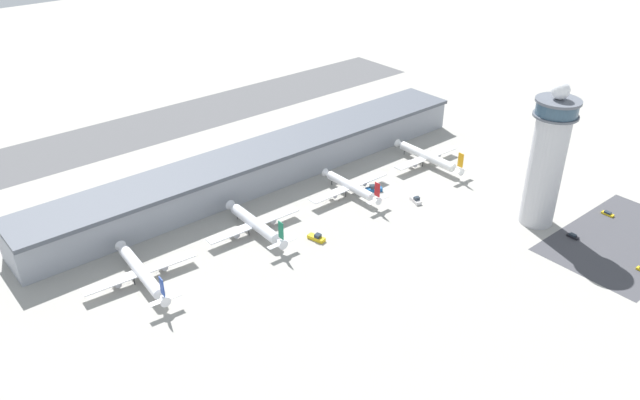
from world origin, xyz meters
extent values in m
plane|color=#9E9B93|center=(0.00, 0.00, 0.00)|extent=(1000.00, 1000.00, 0.00)
cube|color=#9399A3|center=(0.00, 70.00, 6.77)|extent=(211.54, 22.00, 13.53)
cube|color=#4C515B|center=(0.00, 70.00, 14.33)|extent=(211.54, 25.00, 1.60)
cube|color=#515154|center=(0.00, 156.97, 0.00)|extent=(317.31, 44.00, 0.01)
cylinder|color=#BCBCC1|center=(60.60, -25.78, 21.77)|extent=(12.73, 12.73, 43.54)
cylinder|color=#565B66|center=(60.60, -25.78, 43.94)|extent=(16.04, 16.04, 0.80)
cylinder|color=#334C60|center=(60.60, -25.78, 46.64)|extent=(14.76, 14.76, 4.60)
cylinder|color=#565B66|center=(60.60, -25.78, 49.44)|extent=(16.04, 16.04, 1.00)
sphere|color=white|center=(60.60, -25.78, 53.17)|extent=(6.46, 6.46, 6.46)
cube|color=#424247|center=(73.58, -55.38, 0.00)|extent=(64.00, 40.00, 0.01)
cylinder|color=white|center=(-73.86, 36.58, 4.16)|extent=(6.19, 30.84, 3.99)
cone|color=white|center=(-72.63, 53.65, 4.16)|extent=(4.24, 3.87, 3.99)
cone|color=white|center=(-75.14, 18.92, 4.16)|extent=(3.93, 5.03, 3.59)
cube|color=white|center=(-73.82, 37.19, 3.46)|extent=(38.95, 7.18, 0.44)
cylinder|color=#A8A8B2|center=(-81.86, 38.78, 2.25)|extent=(2.50, 4.53, 2.19)
cylinder|color=#A8A8B2|center=(-65.63, 37.60, 2.25)|extent=(2.50, 4.53, 2.19)
cube|color=navy|center=(-75.21, 17.96, 9.34)|extent=(0.50, 2.81, 6.38)
cube|color=white|center=(-75.24, 17.56, 4.56)|extent=(11.28, 2.80, 0.24)
cylinder|color=black|center=(-72.84, 50.66, 1.08)|extent=(0.28, 0.28, 2.16)
cylinder|color=black|center=(-71.09, 36.19, 1.08)|extent=(0.28, 0.28, 2.16)
cylinder|color=black|center=(-76.66, 36.59, 1.08)|extent=(0.28, 0.28, 2.16)
cylinder|color=silver|center=(-27.50, 37.41, 4.15)|extent=(5.03, 27.78, 4.18)
cone|color=silver|center=(-27.02, 53.12, 4.15)|extent=(4.29, 3.89, 4.18)
cone|color=silver|center=(-28.01, 21.08, 4.15)|extent=(3.91, 5.13, 3.76)
cube|color=silver|center=(-27.49, 37.96, 3.42)|extent=(39.12, 5.60, 0.44)
cylinder|color=#A8A8B2|center=(-35.64, 39.21, 2.16)|extent=(2.44, 4.67, 2.30)
cylinder|color=#A8A8B2|center=(-19.27, 38.71, 2.16)|extent=(2.44, 4.67, 2.30)
cube|color=#14704C|center=(-28.04, 20.07, 9.59)|extent=(0.39, 2.81, 6.69)
cube|color=silver|center=(-28.05, 19.67, 4.57)|extent=(11.76, 2.36, 0.24)
cylinder|color=black|center=(-27.11, 50.04, 1.03)|extent=(0.28, 0.28, 2.06)
cylinder|color=black|center=(-24.59, 37.07, 1.03)|extent=(0.28, 0.28, 2.06)
cylinder|color=black|center=(-30.44, 37.25, 1.03)|extent=(0.28, 0.28, 2.06)
cylinder|color=white|center=(19.78, 36.27, 4.30)|extent=(3.79, 25.56, 3.67)
cone|color=white|center=(19.85, 50.69, 4.30)|extent=(3.68, 3.32, 3.67)
cone|color=white|center=(19.71, 21.30, 4.30)|extent=(3.32, 4.42, 3.30)
cube|color=white|center=(19.79, 36.78, 3.65)|extent=(39.85, 4.59, 0.44)
cylinder|color=#A8A8B2|center=(11.43, 37.82, 2.55)|extent=(2.04, 4.04, 2.02)
cylinder|color=#A8A8B2|center=(28.15, 37.74, 2.55)|extent=(2.04, 4.04, 2.02)
cube|color=red|center=(19.71, 20.42, 9.06)|extent=(0.31, 2.80, 5.87)
cube|color=white|center=(19.71, 20.02, 4.66)|extent=(10.28, 2.05, 0.24)
cylinder|color=black|center=(19.84, 47.84, 1.23)|extent=(0.28, 0.28, 2.46)
cylinder|color=black|center=(22.35, 35.97, 1.23)|extent=(0.28, 0.28, 2.46)
cylinder|color=black|center=(17.21, 35.99, 1.23)|extent=(0.28, 0.28, 2.46)
cylinder|color=white|center=(65.97, 34.73, 4.24)|extent=(4.73, 31.14, 3.99)
cone|color=white|center=(66.39, 52.05, 4.24)|extent=(4.08, 3.69, 3.99)
cone|color=white|center=(65.55, 16.81, 4.24)|extent=(3.71, 4.88, 3.59)
cube|color=white|center=(65.99, 35.35, 3.54)|extent=(36.90, 5.28, 0.44)
cylinder|color=#A8A8B2|center=(58.29, 36.54, 2.34)|extent=(2.30, 4.44, 2.20)
cylinder|color=#A8A8B2|center=(73.74, 36.17, 2.34)|extent=(2.30, 4.44, 2.20)
cube|color=orange|center=(65.52, 15.85, 9.43)|extent=(0.37, 2.81, 6.39)
cube|color=white|center=(65.51, 15.45, 4.64)|extent=(11.22, 2.27, 0.24)
cylinder|color=black|center=(66.32, 49.06, 1.12)|extent=(0.28, 0.28, 2.25)
cylinder|color=black|center=(68.76, 34.49, 1.12)|extent=(0.28, 0.28, 2.25)
cylinder|color=black|center=(63.18, 34.62, 1.12)|extent=(0.28, 0.28, 2.25)
cube|color=black|center=(36.33, 14.40, 0.06)|extent=(3.77, 5.36, 0.12)
cube|color=silver|center=(36.33, 14.40, 0.72)|extent=(4.15, 6.27, 1.44)
cube|color=#232D38|center=(36.15, 13.85, 2.03)|extent=(2.63, 2.33, 1.18)
cube|color=black|center=(29.68, 31.99, 0.06)|extent=(6.24, 4.71, 0.12)
cube|color=#195699|center=(29.68, 31.99, 0.81)|extent=(7.27, 5.29, 1.63)
cube|color=#232D38|center=(29.06, 32.31, 2.29)|extent=(2.82, 2.85, 1.33)
cube|color=black|center=(-13.03, 18.74, 0.06)|extent=(3.67, 6.15, 0.12)
cube|color=gold|center=(-13.03, 18.74, 0.74)|extent=(4.03, 7.23, 1.48)
cube|color=#232D38|center=(-12.86, 18.07, 2.08)|extent=(2.61, 2.51, 1.21)
cube|color=black|center=(86.86, -41.53, 0.06)|extent=(1.78, 4.04, 0.12)
cube|color=gold|center=(86.86, -41.53, 0.39)|extent=(1.87, 4.81, 0.78)
cube|color=#232D38|center=(86.86, -41.41, 1.10)|extent=(1.61, 2.65, 0.64)
cube|color=black|center=(61.24, -41.52, 0.06)|extent=(1.72, 3.72, 0.12)
cube|color=black|center=(61.24, -41.52, 0.39)|extent=(1.80, 4.43, 0.78)
cube|color=#232D38|center=(61.24, -41.41, 1.11)|extent=(1.57, 2.44, 0.64)
camera|label=1|loc=(-136.56, -130.58, 126.18)|focal=35.00mm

